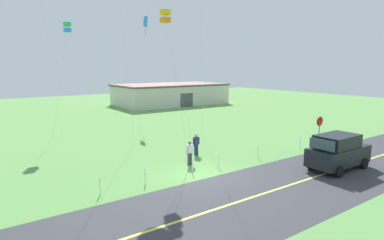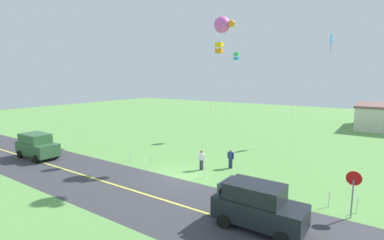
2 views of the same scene
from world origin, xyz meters
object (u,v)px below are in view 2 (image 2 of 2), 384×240
(person_adult_companion, at_px, (201,159))
(car_suv_foreground, at_px, (258,206))
(kite_red_low, at_px, (223,25))
(kite_yellow_high, at_px, (331,42))
(stop_sign, at_px, (353,185))
(kite_cyan_top, at_px, (236,56))
(kite_blue_mid, at_px, (219,48))
(car_parked_west_far, at_px, (37,146))
(person_adult_near, at_px, (231,158))

(person_adult_companion, bearing_deg, car_suv_foreground, -57.20)
(kite_red_low, relative_size, kite_yellow_high, 1.02)
(car_suv_foreground, xyz_separation_m, kite_red_low, (-7.45, 9.82, 10.67))
(stop_sign, relative_size, kite_red_low, 0.20)
(kite_red_low, xyz_separation_m, kite_cyan_top, (-3.48, 9.93, -1.98))
(car_suv_foreground, distance_m, kite_red_low, 16.31)
(kite_red_low, xyz_separation_m, kite_blue_mid, (0.24, -0.97, -2.06))
(car_suv_foreground, distance_m, kite_blue_mid, 14.31)
(kite_red_low, bearing_deg, car_suv_foreground, -52.83)
(person_adult_companion, bearing_deg, kite_yellow_high, 54.34)
(car_parked_west_far, relative_size, person_adult_near, 2.75)
(car_parked_west_far, height_order, person_adult_near, car_parked_west_far)
(person_adult_near, bearing_deg, stop_sign, -21.96)
(person_adult_companion, distance_m, kite_red_low, 11.60)
(stop_sign, xyz_separation_m, kite_blue_mid, (-10.91, 5.07, 7.96))
(person_adult_companion, xyz_separation_m, kite_yellow_high, (5.97, 17.63, 10.48))
(person_adult_near, bearing_deg, kite_cyan_top, 116.18)
(stop_sign, distance_m, person_adult_near, 9.97)
(person_adult_near, relative_size, person_adult_companion, 1.00)
(person_adult_near, bearing_deg, kite_blue_mid, 149.75)
(kite_yellow_high, bearing_deg, kite_cyan_top, -158.07)
(car_parked_west_far, height_order, stop_sign, stop_sign)
(kite_cyan_top, bearing_deg, car_suv_foreground, -61.05)
(kite_red_low, distance_m, kite_blue_mid, 2.29)
(person_adult_companion, height_order, kite_red_low, kite_red_low)
(person_adult_companion, height_order, kite_cyan_top, kite_cyan_top)
(kite_red_low, height_order, kite_blue_mid, kite_red_low)
(kite_yellow_high, bearing_deg, car_suv_foreground, -87.15)
(car_suv_foreground, bearing_deg, kite_cyan_top, 118.95)
(stop_sign, bearing_deg, kite_blue_mid, 155.08)
(car_suv_foreground, relative_size, kite_cyan_top, 0.43)
(person_adult_companion, xyz_separation_m, kite_cyan_top, (-3.78, 13.70, 8.98))
(person_adult_companion, relative_size, kite_red_low, 0.13)
(kite_blue_mid, bearing_deg, stop_sign, -24.92)
(car_parked_west_far, bearing_deg, stop_sign, 7.55)
(car_suv_foreground, distance_m, car_parked_west_far, 21.50)
(person_adult_companion, bearing_deg, stop_sign, -28.73)
(kite_red_low, bearing_deg, car_parked_west_far, -146.28)
(car_parked_west_far, height_order, kite_blue_mid, kite_blue_mid)
(person_adult_companion, height_order, kite_yellow_high, kite_yellow_high)
(car_parked_west_far, relative_size, kite_red_low, 0.35)
(car_parked_west_far, relative_size, stop_sign, 1.72)
(stop_sign, relative_size, kite_yellow_high, 0.21)
(car_suv_foreground, bearing_deg, car_parked_west_far, 178.80)
(stop_sign, distance_m, kite_blue_mid, 14.43)
(stop_sign, xyz_separation_m, kite_cyan_top, (-14.62, 15.96, 8.05))
(car_suv_foreground, relative_size, person_adult_near, 2.75)
(kite_red_low, bearing_deg, person_adult_near, -45.58)
(kite_yellow_high, distance_m, kite_cyan_top, 10.61)
(kite_blue_mid, bearing_deg, person_adult_near, -31.76)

